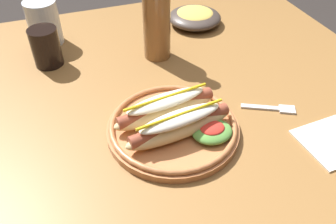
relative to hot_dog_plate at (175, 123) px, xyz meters
The scene contains 8 objects.
dining_table 0.19m from the hot_dog_plate, 105.49° to the left, with size 1.28×1.00×0.74m.
hot_dog_plate is the anchor object (origin of this frame).
fork 0.24m from the hot_dog_plate, ahead, with size 0.12×0.07×0.00m.
soda_cup 0.42m from the hot_dog_plate, 121.78° to the left, with size 0.07×0.07×0.10m, color black.
water_cup 0.52m from the hot_dog_plate, 114.24° to the left, with size 0.09×0.09×0.12m, color silver.
glass_bottle 0.31m from the hot_dog_plate, 78.38° to the left, with size 0.07×0.07×0.26m.
side_bowl 0.49m from the hot_dog_plate, 62.23° to the left, with size 0.16×0.16×0.05m.
napkin 0.32m from the hot_dog_plate, 24.80° to the right, with size 0.13×0.12×0.00m, color white.
Camera 1 is at (-0.15, -0.64, 1.26)m, focal length 37.92 mm.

